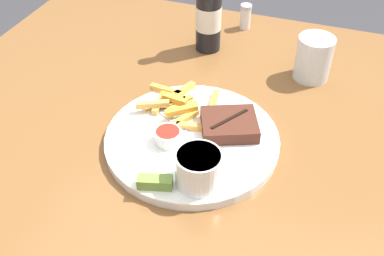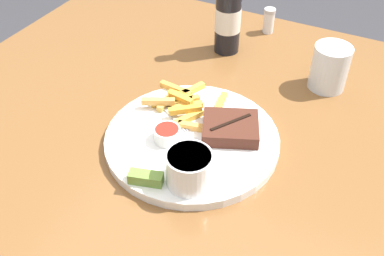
{
  "view_description": "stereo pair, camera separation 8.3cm",
  "coord_description": "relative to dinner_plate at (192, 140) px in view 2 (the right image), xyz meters",
  "views": [
    {
      "loc": [
        0.21,
        -0.59,
        1.34
      ],
      "look_at": [
        0.0,
        0.0,
        0.8
      ],
      "focal_mm": 42.0,
      "sensor_mm": 36.0,
      "label": 1
    },
    {
      "loc": [
        0.28,
        -0.56,
        1.34
      ],
      "look_at": [
        0.0,
        0.0,
        0.8
      ],
      "focal_mm": 42.0,
      "sensor_mm": 36.0,
      "label": 2
    }
  ],
  "objects": [
    {
      "name": "dining_table",
      "position": [
        0.0,
        0.0,
        -0.09
      ],
      "size": [
        1.2,
        1.11,
        0.76
      ],
      "color": "brown",
      "rests_on": "ground_plane"
    },
    {
      "name": "dinner_plate",
      "position": [
        0.0,
        0.0,
        0.0
      ],
      "size": [
        0.33,
        0.33,
        0.02
      ],
      "color": "white",
      "rests_on": "dining_table"
    },
    {
      "name": "steak_portion",
      "position": [
        0.06,
        0.04,
        0.02
      ],
      "size": [
        0.13,
        0.12,
        0.03
      ],
      "color": "#472319",
      "rests_on": "dinner_plate"
    },
    {
      "name": "fries_pile",
      "position": [
        -0.06,
        0.07,
        0.02
      ],
      "size": [
        0.16,
        0.15,
        0.02
      ],
      "color": "gold",
      "rests_on": "dinner_plate"
    },
    {
      "name": "coleslaw_cup",
      "position": [
        0.05,
        -0.1,
        0.04
      ],
      "size": [
        0.08,
        0.08,
        0.06
      ],
      "color": "white",
      "rests_on": "dinner_plate"
    },
    {
      "name": "dipping_sauce_cup",
      "position": [
        -0.04,
        -0.03,
        0.02
      ],
      "size": [
        0.05,
        0.05,
        0.03
      ],
      "color": "silver",
      "rests_on": "dinner_plate"
    },
    {
      "name": "pickle_spear",
      "position": [
        -0.02,
        -0.14,
        0.02
      ],
      "size": [
        0.06,
        0.04,
        0.02
      ],
      "color": "olive",
      "rests_on": "dinner_plate"
    },
    {
      "name": "fork_utensil",
      "position": [
        -0.08,
        0.04,
        0.01
      ],
      "size": [
        0.12,
        0.08,
        0.0
      ],
      "rotation": [
        0.0,
        0.0,
        5.75
      ],
      "color": "#B7B7BC",
      "rests_on": "dinner_plate"
    },
    {
      "name": "beer_bottle",
      "position": [
        -0.08,
        0.34,
        0.08
      ],
      "size": [
        0.06,
        0.06,
        0.24
      ],
      "color": "black",
      "rests_on": "dining_table"
    },
    {
      "name": "drinking_glass",
      "position": [
        0.18,
        0.3,
        0.04
      ],
      "size": [
        0.08,
        0.08,
        0.1
      ],
      "color": "silver",
      "rests_on": "dining_table"
    },
    {
      "name": "salt_shaker",
      "position": [
        -0.02,
        0.47,
        0.02
      ],
      "size": [
        0.03,
        0.03,
        0.07
      ],
      "color": "white",
      "rests_on": "dining_table"
    }
  ]
}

